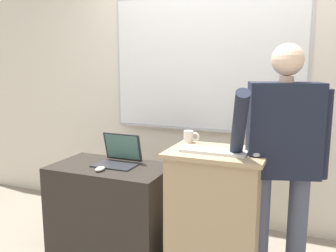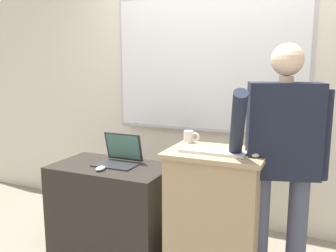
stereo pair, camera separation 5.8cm
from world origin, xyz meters
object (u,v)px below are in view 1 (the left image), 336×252
lectern_podium (216,217)px  side_desk (111,209)px  person_presenter (282,153)px  coffee_mug (189,137)px  computer_mouse_by_keyboard (257,154)px  wireless_keyboard (214,151)px  computer_mouse_by_laptop (100,169)px  laptop (119,154)px

lectern_podium → side_desk: bearing=175.6°
person_presenter → side_desk: bearing=163.9°
person_presenter → coffee_mug: (-0.67, 0.10, 0.03)m
lectern_podium → computer_mouse_by_keyboard: size_ratio=9.58×
wireless_keyboard → person_presenter: bearing=17.2°
side_desk → coffee_mug: 0.90m
side_desk → computer_mouse_by_laptop: bearing=-88.5°
side_desk → lectern_podium: bearing=-4.4°
side_desk → wireless_keyboard: 1.07m
wireless_keyboard → computer_mouse_by_keyboard: computer_mouse_by_keyboard is taller
person_presenter → laptop: (-1.26, 0.08, -0.16)m
lectern_podium → side_desk: size_ratio=1.02×
laptop → computer_mouse_by_keyboard: 1.15m
person_presenter → computer_mouse_by_keyboard: (-0.15, -0.12, 0.01)m
lectern_podium → computer_mouse_by_laptop: bearing=-174.8°
wireless_keyboard → computer_mouse_by_keyboard: (0.28, 0.01, 0.01)m
wireless_keyboard → side_desk: bearing=171.8°
side_desk → person_presenter: bearing=0.2°
wireless_keyboard → coffee_mug: size_ratio=3.58×
computer_mouse_by_laptop → coffee_mug: bearing=22.0°
side_desk → laptop: (0.04, 0.08, 0.44)m
computer_mouse_by_keyboard → coffee_mug: 0.57m
lectern_podium → side_desk: (-0.89, 0.07, -0.11)m
person_presenter → computer_mouse_by_keyboard: bearing=-157.5°
lectern_podium → laptop: laptop is taller
person_presenter → laptop: 1.28m
computer_mouse_by_keyboard → person_presenter: bearing=38.8°
person_presenter → computer_mouse_by_laptop: (-1.30, -0.15, -0.22)m
lectern_podium → laptop: 0.92m
lectern_podium → side_desk: 0.90m
lectern_podium → computer_mouse_by_keyboard: bearing=-9.8°
coffee_mug → side_desk: bearing=-170.6°
laptop → computer_mouse_by_laptop: 0.24m
coffee_mug → person_presenter: bearing=-8.5°
computer_mouse_by_laptop → coffee_mug: coffee_mug is taller
lectern_podium → computer_mouse_by_laptop: size_ratio=9.58×
laptop → computer_mouse_by_laptop: laptop is taller
laptop → coffee_mug: 0.62m
wireless_keyboard → computer_mouse_by_laptop: bearing=-178.6°
side_desk → computer_mouse_by_keyboard: computer_mouse_by_keyboard is taller
laptop → lectern_podium: bearing=-10.2°
computer_mouse_by_laptop → computer_mouse_by_keyboard: size_ratio=1.00×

